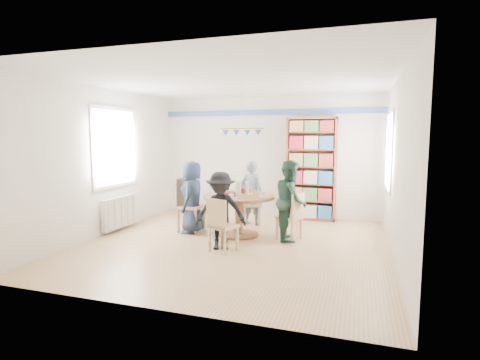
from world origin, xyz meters
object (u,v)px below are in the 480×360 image
at_px(chair_far, 251,201).
at_px(bookshelf, 311,170).
at_px(person_right, 291,200).
at_px(person_near, 221,211).
at_px(chair_near, 220,223).
at_px(person_left, 192,197).
at_px(dining_table, 239,206).
at_px(chair_left, 187,202).
at_px(radiator, 120,212).
at_px(chair_right, 293,214).
at_px(person_far, 252,193).

bearing_deg(chair_far, bookshelf, 34.20).
xyz_separation_m(person_right, person_near, (-0.98, -0.88, -0.08)).
height_order(chair_near, person_left, person_left).
xyz_separation_m(dining_table, person_right, (0.94, 0.00, 0.15)).
xyz_separation_m(chair_far, person_right, (1.01, -0.97, 0.22)).
bearing_deg(person_near, chair_near, -84.84).
relative_size(chair_left, person_right, 0.73).
distance_m(radiator, chair_right, 3.34).
distance_m(person_right, bookshelf, 1.79).
relative_size(person_right, person_near, 1.12).
height_order(chair_far, person_near, person_near).
xyz_separation_m(dining_table, chair_near, (0.03, -1.06, -0.08)).
bearing_deg(radiator, person_near, -14.09).
xyz_separation_m(person_left, bookshelf, (1.99, 1.79, 0.41)).
xyz_separation_m(chair_left, person_left, (0.14, -0.06, 0.11)).
bearing_deg(chair_left, chair_far, 44.08).
xyz_separation_m(chair_near, person_left, (-0.95, 1.02, 0.21)).
bearing_deg(chair_left, chair_near, -44.65).
bearing_deg(bookshelf, person_near, -112.94).
height_order(person_left, bookshelf, bookshelf).
distance_m(chair_far, bookshelf, 1.50).
xyz_separation_m(chair_right, chair_near, (-0.95, -1.04, 0.01)).
distance_m(chair_near, person_near, 0.25).
distance_m(chair_right, person_left, 1.92).
height_order(chair_far, person_left, person_left).
relative_size(chair_far, chair_near, 1.02).
relative_size(chair_left, chair_far, 1.17).
distance_m(chair_left, chair_far, 1.38).
relative_size(chair_near, bookshelf, 0.39).
bearing_deg(dining_table, chair_near, -88.18).
height_order(dining_table, chair_near, chair_near).
distance_m(person_near, bookshelf, 2.88).
bearing_deg(person_far, chair_near, 104.37).
distance_m(person_far, person_near, 1.79).
distance_m(dining_table, chair_near, 1.06).
relative_size(radiator, chair_near, 1.16).
bearing_deg(radiator, person_left, 9.91).
bearing_deg(chair_right, radiator, -175.38).
distance_m(chair_right, chair_far, 1.45).
xyz_separation_m(chair_left, person_far, (1.04, 0.90, 0.10)).
relative_size(person_right, bookshelf, 0.63).
relative_size(chair_left, chair_near, 1.19).
bearing_deg(chair_near, person_near, 110.04).
bearing_deg(chair_right, person_right, 148.72).
xyz_separation_m(dining_table, chair_right, (0.99, -0.02, -0.09)).
height_order(person_far, person_near, person_far).
height_order(chair_left, person_far, person_far).
height_order(chair_right, person_right, person_right).
height_order(chair_left, chair_right, chair_left).
distance_m(dining_table, person_right, 0.95).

